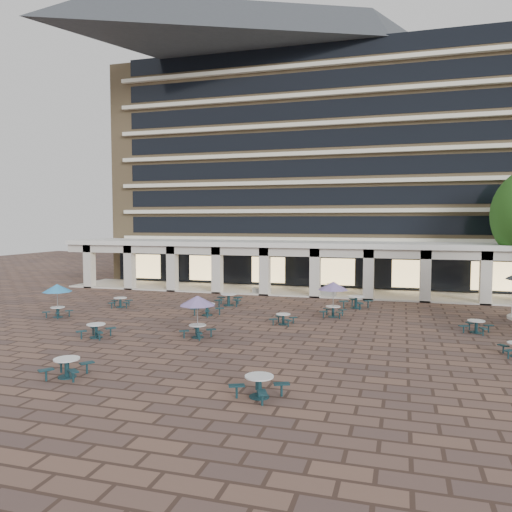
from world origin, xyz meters
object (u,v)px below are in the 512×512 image
Objects in this scene: picnic_table_2 at (259,384)px; planter_left at (262,289)px; picnic_table_1 at (67,366)px; planter_right at (327,291)px; picnic_table_0 at (96,329)px.

planter_left is at bearing 127.30° from picnic_table_2.
picnic_table_2 is at bearing -8.76° from picnic_table_1.
planter_left is at bearing -180.00° from planter_right.
picnic_table_1 is at bearing -158.23° from picnic_table_2.
planter_right reaches higher than picnic_table_1.
picnic_table_2 reaches higher than picnic_table_1.
planter_right is (-1.12, 23.90, -0.02)m from picnic_table_2.
planter_right is (9.64, 17.73, 0.00)m from picnic_table_0.
picnic_table_1 is 7.90m from picnic_table_2.
picnic_table_2 is 1.39× the size of planter_right.
picnic_table_0 is 0.80× the size of picnic_table_2.
picnic_table_1 is 0.90× the size of picnic_table_2.
picnic_table_0 is at bearing 171.93° from picnic_table_2.
planter_right is at bearing 59.94° from picnic_table_0.
picnic_table_1 is at bearing -66.63° from picnic_table_0.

